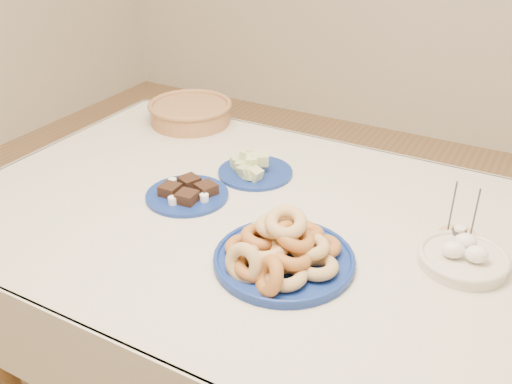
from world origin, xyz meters
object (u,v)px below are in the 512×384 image
(wicker_basket, at_px, (190,112))
(candle_holder, at_px, (458,237))
(egg_bowl, at_px, (463,257))
(donut_platter, at_px, (283,252))
(brownie_plate, at_px, (187,193))
(dining_table, at_px, (265,249))
(melon_plate, at_px, (253,168))

(wicker_basket, bearing_deg, candle_holder, -17.16)
(wicker_basket, xyz_separation_m, egg_bowl, (1.05, -0.41, -0.02))
(donut_platter, distance_m, candle_holder, 0.45)
(brownie_plate, relative_size, wicker_basket, 0.76)
(dining_table, bearing_deg, donut_platter, -50.90)
(melon_plate, bearing_deg, egg_bowl, -13.88)
(donut_platter, height_order, brownie_plate, donut_platter)
(donut_platter, relative_size, egg_bowl, 1.57)
(melon_plate, distance_m, brownie_plate, 0.23)
(donut_platter, xyz_separation_m, melon_plate, (-0.29, 0.36, -0.01))
(dining_table, distance_m, melon_plate, 0.28)
(donut_platter, relative_size, melon_plate, 1.63)
(melon_plate, xyz_separation_m, egg_bowl, (0.65, -0.16, -0.00))
(egg_bowl, bearing_deg, melon_plate, 166.12)
(melon_plate, height_order, egg_bowl, melon_plate)
(brownie_plate, xyz_separation_m, wicker_basket, (-0.31, 0.46, 0.03))
(dining_table, height_order, brownie_plate, brownie_plate)
(dining_table, height_order, donut_platter, donut_platter)
(dining_table, relative_size, donut_platter, 4.08)
(dining_table, distance_m, donut_platter, 0.26)
(egg_bowl, bearing_deg, dining_table, -175.93)
(wicker_basket, relative_size, egg_bowl, 1.17)
(wicker_basket, bearing_deg, brownie_plate, -56.07)
(brownie_plate, distance_m, candle_holder, 0.73)
(dining_table, distance_m, brownie_plate, 0.27)
(brownie_plate, distance_m, wicker_basket, 0.55)
(melon_plate, height_order, brownie_plate, melon_plate)
(brownie_plate, height_order, candle_holder, candle_holder)
(dining_table, xyz_separation_m, donut_platter, (0.14, -0.17, 0.14))
(donut_platter, relative_size, candle_holder, 2.60)
(brownie_plate, distance_m, egg_bowl, 0.74)
(donut_platter, relative_size, brownie_plate, 1.76)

